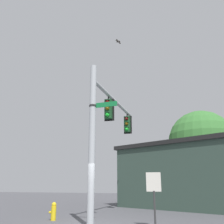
{
  "coord_description": "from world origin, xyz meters",
  "views": [
    {
      "loc": [
        -3.94,
        10.12,
        1.64
      ],
      "look_at": [
        -0.11,
        -2.66,
        5.51
      ],
      "focal_mm": 40.26,
      "sensor_mm": 36.0,
      "label": 1
    }
  ],
  "objects_px": {
    "street_name_sign": "(99,105)",
    "historical_marker": "(154,191)",
    "traffic_light_nearest_pole": "(108,109)",
    "traffic_light_mid_inner": "(127,124)",
    "bird_flying": "(118,41)",
    "fire_hydrant": "(54,211)"
  },
  "relations": [
    {
      "from": "street_name_sign",
      "to": "fire_hydrant",
      "type": "bearing_deg",
      "value": -27.59
    },
    {
      "from": "traffic_light_nearest_pole",
      "to": "historical_marker",
      "type": "relative_size",
      "value": 0.62
    },
    {
      "from": "fire_hydrant",
      "to": "historical_marker",
      "type": "bearing_deg",
      "value": 170.35
    },
    {
      "from": "historical_marker",
      "to": "fire_hydrant",
      "type": "bearing_deg",
      "value": -9.65
    },
    {
      "from": "bird_flying",
      "to": "historical_marker",
      "type": "height_order",
      "value": "bird_flying"
    },
    {
      "from": "traffic_light_nearest_pole",
      "to": "historical_marker",
      "type": "xyz_separation_m",
      "value": [
        -2.43,
        1.48,
        -4.11
      ]
    },
    {
      "from": "traffic_light_nearest_pole",
      "to": "traffic_light_mid_inner",
      "type": "relative_size",
      "value": 1.0
    },
    {
      "from": "traffic_light_mid_inner",
      "to": "bird_flying",
      "type": "distance_m",
      "value": 5.34
    },
    {
      "from": "street_name_sign",
      "to": "historical_marker",
      "type": "bearing_deg",
      "value": -165.16
    },
    {
      "from": "traffic_light_nearest_pole",
      "to": "traffic_light_mid_inner",
      "type": "xyz_separation_m",
      "value": [
        -0.16,
        -3.69,
        0.0
      ]
    },
    {
      "from": "historical_marker",
      "to": "bird_flying",
      "type": "bearing_deg",
      "value": -47.44
    },
    {
      "from": "fire_hydrant",
      "to": "historical_marker",
      "type": "xyz_separation_m",
      "value": [
        -4.96,
        0.84,
        0.99
      ]
    },
    {
      "from": "traffic_light_nearest_pole",
      "to": "traffic_light_mid_inner",
      "type": "bearing_deg",
      "value": -92.4
    },
    {
      "from": "street_name_sign",
      "to": "traffic_light_nearest_pole",
      "type": "bearing_deg",
      "value": -84.37
    },
    {
      "from": "traffic_light_mid_inner",
      "to": "bird_flying",
      "type": "relative_size",
      "value": 3.04
    },
    {
      "from": "traffic_light_mid_inner",
      "to": "street_name_sign",
      "type": "bearing_deg",
      "value": 90.49
    },
    {
      "from": "street_name_sign",
      "to": "historical_marker",
      "type": "height_order",
      "value": "street_name_sign"
    },
    {
      "from": "traffic_light_mid_inner",
      "to": "historical_marker",
      "type": "distance_m",
      "value": 6.99
    },
    {
      "from": "bird_flying",
      "to": "historical_marker",
      "type": "distance_m",
      "value": 9.09
    },
    {
      "from": "street_name_sign",
      "to": "fire_hydrant",
      "type": "relative_size",
      "value": 1.6
    },
    {
      "from": "traffic_light_nearest_pole",
      "to": "bird_flying",
      "type": "xyz_separation_m",
      "value": [
        -0.37,
        -0.76,
        4.46
      ]
    },
    {
      "from": "traffic_light_nearest_pole",
      "to": "street_name_sign",
      "type": "height_order",
      "value": "traffic_light_nearest_pole"
    }
  ]
}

